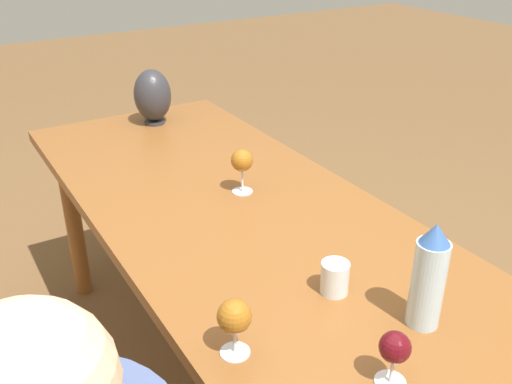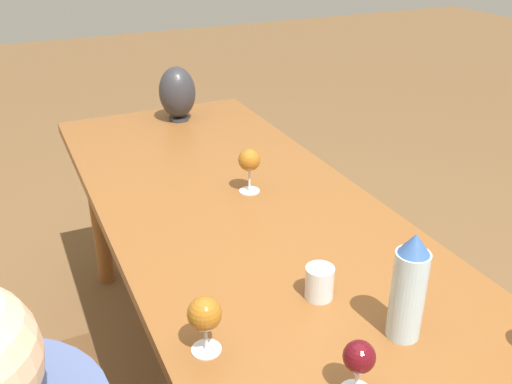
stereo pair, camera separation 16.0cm
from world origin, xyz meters
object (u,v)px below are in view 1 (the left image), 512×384
wine_glass_5 (234,318)px  vase (153,96)px  wine_glass_2 (395,349)px  water_tumbler (335,278)px  water_bottle (429,277)px  wine_glass_6 (242,162)px

wine_glass_5 → vase: bearing=-15.7°
vase → wine_glass_5: 1.43m
wine_glass_2 → water_tumbler: bearing=-16.9°
wine_glass_5 → water_bottle: bearing=-108.1°
wine_glass_6 → water_bottle: bearing=-178.8°
vase → wine_glass_2: size_ratio=1.94×
water_bottle → wine_glass_6: size_ratio=1.72×
water_tumbler → vase: bearing=-3.7°
wine_glass_2 → wine_glass_6: (0.86, -0.17, 0.02)m
water_bottle → vase: size_ratio=1.09×
vase → wine_glass_6: 0.75m
water_bottle → water_tumbler: water_bottle is taller
water_bottle → wine_glass_5: water_bottle is taller
wine_glass_2 → vase: bearing=-6.1°
wine_glass_5 → wine_glass_6: 0.74m
water_bottle → wine_glass_6: 0.76m
water_tumbler → wine_glass_5: bearing=101.0°
vase → wine_glass_5: bearing=164.3°
water_tumbler → wine_glass_2: bearing=163.1°
water_bottle → wine_glass_2: size_ratio=2.11×
water_tumbler → wine_glass_2: 0.30m
water_tumbler → wine_glass_5: 0.31m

